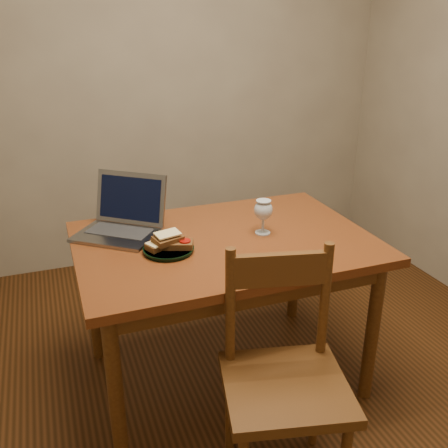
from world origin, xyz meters
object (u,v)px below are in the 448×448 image
object	(u,v)px
milk_glass	(263,217)
laptop	(123,217)
chair	(285,369)
plate	(169,250)
table	(224,256)

from	to	relation	value
milk_glass	laptop	size ratio (longest dim) A/B	0.34
chair	plate	distance (m)	0.69
chair	milk_glass	size ratio (longest dim) A/B	3.19
chair	plate	size ratio (longest dim) A/B	2.39
laptop	milk_glass	bearing A→B (deg)	15.39
plate	milk_glass	size ratio (longest dim) A/B	1.33
chair	milk_glass	distance (m)	0.74
chair	table	bearing A→B (deg)	102.44
table	chair	bearing A→B (deg)	-90.65
chair	laptop	bearing A→B (deg)	127.31
chair	milk_glass	xyz separation A→B (m)	(0.19, 0.63, 0.32)
milk_glass	table	bearing A→B (deg)	179.63
milk_glass	chair	bearing A→B (deg)	-106.98
milk_glass	laptop	xyz separation A→B (m)	(-0.59, 0.25, -0.01)
plate	laptop	distance (m)	0.33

